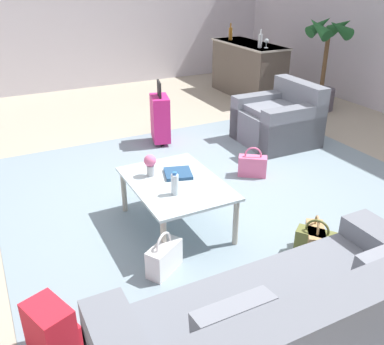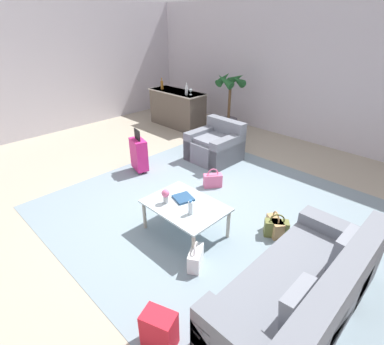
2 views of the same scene
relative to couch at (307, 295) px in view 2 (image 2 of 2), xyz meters
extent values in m
plane|color=#A89E89|center=(-2.19, 0.60, -0.30)|extent=(12.00, 12.00, 0.00)
cube|color=silver|center=(-2.19, 4.66, 1.25)|extent=(10.24, 0.12, 3.10)
cube|color=silver|center=(-7.25, 0.60, 1.25)|extent=(0.12, 8.00, 3.10)
cube|color=gray|center=(-1.59, 0.80, -0.29)|extent=(5.20, 4.40, 0.01)
cube|color=slate|center=(-0.09, 0.00, -0.07)|extent=(0.91, 2.11, 0.45)
cube|color=slate|center=(0.25, 0.00, 0.13)|extent=(0.22, 2.11, 0.85)
cube|color=slate|center=(-0.09, 0.93, 0.00)|extent=(0.91, 0.24, 0.59)
cube|color=gray|center=(0.09, -0.47, 0.33)|extent=(0.17, 0.40, 0.41)
cube|color=gray|center=(0.09, 0.47, 0.33)|extent=(0.15, 0.40, 0.41)
cube|color=slate|center=(-3.09, 2.20, -0.08)|extent=(0.93, 0.92, 0.44)
cube|color=slate|center=(-3.09, 2.55, 0.11)|extent=(0.92, 0.22, 0.81)
cube|color=slate|center=(-2.73, 2.19, 0.00)|extent=(0.22, 0.91, 0.60)
cube|color=slate|center=(-3.45, 2.21, 0.00)|extent=(0.22, 0.91, 0.60)
cube|color=gray|center=(-3.09, 2.15, 0.18)|extent=(0.69, 0.66, 0.08)
cube|color=silver|center=(-1.79, 0.10, 0.15)|extent=(1.07, 0.77, 0.02)
cylinder|color=#ADA899|center=(-2.28, 0.43, -0.08)|extent=(0.05, 0.05, 0.44)
cylinder|color=#ADA899|center=(-1.31, 0.43, -0.08)|extent=(0.05, 0.05, 0.44)
cylinder|color=#ADA899|center=(-2.28, -0.23, -0.08)|extent=(0.05, 0.05, 0.44)
cylinder|color=#ADA899|center=(-1.31, -0.23, -0.08)|extent=(0.05, 0.05, 0.44)
cylinder|color=silver|center=(-1.59, 0.00, 0.26)|extent=(0.06, 0.06, 0.18)
cylinder|color=#2D6BBC|center=(-1.59, 0.00, 0.36)|extent=(0.04, 0.04, 0.02)
cube|color=navy|center=(-1.91, 0.18, 0.18)|extent=(0.31, 0.30, 0.03)
cylinder|color=#B2B7BC|center=(-2.01, -0.05, 0.22)|extent=(0.07, 0.07, 0.10)
sphere|color=#DB6693|center=(-2.01, -0.05, 0.32)|extent=(0.11, 0.11, 0.11)
cube|color=brown|center=(-5.29, 3.20, 0.18)|extent=(1.59, 0.61, 0.95)
cube|color=#ADA899|center=(-5.29, 3.20, 0.64)|extent=(1.63, 0.65, 0.03)
cylinder|color=silver|center=(-5.85, 3.15, 0.65)|extent=(0.07, 0.07, 0.01)
cylinder|color=silver|center=(-5.85, 3.15, 0.70)|extent=(0.01, 0.01, 0.08)
sphere|color=silver|center=(-5.85, 3.15, 0.77)|extent=(0.08, 0.08, 0.08)
cylinder|color=silver|center=(-4.74, 3.16, 0.65)|extent=(0.07, 0.07, 0.01)
cylinder|color=silver|center=(-4.74, 3.16, 0.70)|extent=(0.01, 0.01, 0.08)
sphere|color=silver|center=(-4.74, 3.16, 0.77)|extent=(0.08, 0.08, 0.08)
cylinder|color=brown|center=(-5.75, 3.08, 0.76)|extent=(0.07, 0.07, 0.22)
cylinder|color=brown|center=(-5.75, 3.08, 0.91)|extent=(0.03, 0.03, 0.08)
cylinder|color=silver|center=(-4.81, 3.08, 0.76)|extent=(0.07, 0.07, 0.22)
cylinder|color=silver|center=(-4.81, 3.08, 0.91)|extent=(0.03, 0.03, 0.08)
cube|color=#D12375|center=(-3.79, 0.80, 0.05)|extent=(0.44, 0.32, 0.60)
cube|color=black|center=(-3.79, 0.80, 0.45)|extent=(0.24, 0.09, 0.20)
cylinder|color=black|center=(-3.93, 0.84, -0.27)|extent=(0.03, 0.05, 0.05)
cylinder|color=black|center=(-3.66, 0.76, -0.27)|extent=(0.03, 0.05, 0.05)
cube|color=tan|center=(-0.90, 0.95, -0.18)|extent=(0.34, 0.30, 0.24)
torus|color=tan|center=(-0.90, 0.95, -0.04)|extent=(0.17, 0.13, 0.20)
cube|color=white|center=(-1.25, -0.26, -0.18)|extent=(0.29, 0.35, 0.24)
torus|color=white|center=(-1.25, -0.26, -0.04)|extent=(0.12, 0.18, 0.20)
cube|color=olive|center=(-0.86, 0.93, -0.18)|extent=(0.34, 0.30, 0.24)
torus|color=olive|center=(-0.86, 0.93, -0.04)|extent=(0.17, 0.13, 0.20)
cube|color=pink|center=(-2.36, 1.33, -0.18)|extent=(0.30, 0.34, 0.24)
torus|color=pink|center=(-2.36, 1.33, -0.04)|extent=(0.13, 0.17, 0.20)
cube|color=red|center=(-0.79, -1.20, -0.10)|extent=(0.35, 0.29, 0.40)
cube|color=red|center=(-0.83, -1.09, -0.18)|extent=(0.22, 0.13, 0.18)
cylinder|color=#514C56|center=(-3.99, 3.80, -0.12)|extent=(0.45, 0.45, 0.35)
cylinder|color=brown|center=(-3.99, 3.80, 0.49)|extent=(0.07, 0.07, 0.86)
cone|color=#1E5628|center=(-3.77, 3.80, 1.04)|extent=(0.20, 0.49, 0.38)
cone|color=#1E5628|center=(-3.99, 4.02, 1.04)|extent=(0.49, 0.20, 0.38)
cone|color=#1E5628|center=(-4.21, 3.80, 1.04)|extent=(0.20, 0.49, 0.38)
cone|color=#1E5628|center=(-3.99, 3.58, 1.04)|extent=(0.49, 0.20, 0.38)
camera|label=1|loc=(1.28, -1.30, 1.89)|focal=40.00mm
camera|label=2|loc=(0.63, -2.22, 2.40)|focal=28.00mm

